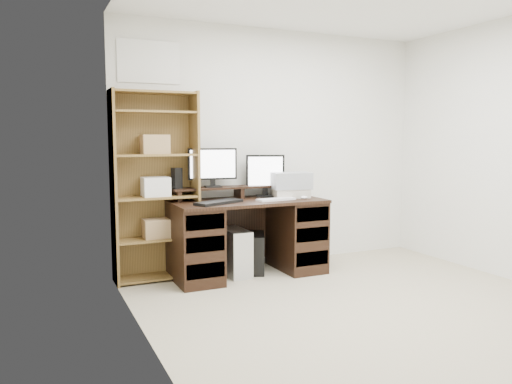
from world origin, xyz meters
TOP-DOWN VIEW (x-y plane):
  - room at (-0.00, 0.00)m, footprint 3.54×4.04m
  - desk at (-0.49, 1.64)m, footprint 1.50×0.70m
  - riser_shelf at (-0.49, 1.85)m, footprint 1.40×0.22m
  - monitor_wide at (-0.77, 1.85)m, footprint 0.49×0.14m
  - monitor_small at (-0.21, 1.82)m, footprint 0.39×0.20m
  - speaker at (-1.14, 1.85)m, footprint 0.10×0.10m
  - keyboard_black at (-0.84, 1.49)m, footprint 0.52×0.35m
  - keyboard_white at (-0.24, 1.50)m, footprint 0.41×0.17m
  - mouse at (0.06, 1.47)m, footprint 0.09×0.08m
  - printer at (0.01, 1.67)m, footprint 0.40×0.33m
  - basket at (0.01, 1.67)m, footprint 0.44×0.35m
  - tower_silver at (-0.61, 1.68)m, footprint 0.21×0.46m
  - tower_black at (-0.37, 1.69)m, footprint 0.31×0.43m
  - bookshelf at (-1.35, 1.86)m, footprint 0.80×0.30m

SIDE VIEW (x-z plane):
  - tower_black at x=-0.37m, z-range 0.00..0.39m
  - tower_silver at x=-0.61m, z-range 0.00..0.46m
  - desk at x=-0.49m, z-range 0.01..0.76m
  - keyboard_white at x=-0.24m, z-range 0.75..0.77m
  - keyboard_black at x=-0.84m, z-range 0.75..0.78m
  - mouse at x=0.06m, z-range 0.75..0.78m
  - printer at x=0.01m, z-range 0.75..0.84m
  - riser_shelf at x=-0.49m, z-range 0.78..0.90m
  - bookshelf at x=-1.35m, z-range 0.02..1.82m
  - basket at x=0.01m, z-range 0.84..1.01m
  - speaker at x=-1.14m, z-range 0.87..1.07m
  - monitor_small at x=-0.21m, z-range 0.77..1.20m
  - monitor_wide at x=-0.77m, z-range 0.89..1.28m
  - room at x=0.00m, z-range -0.02..2.52m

